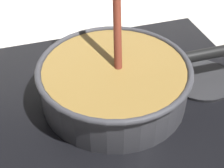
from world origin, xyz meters
The scene contains 4 objects.
hob_plate centered at (0.00, 0.17, 0.01)m, with size 0.56×0.48×0.01m, color black.
burner_ring centered at (0.00, 0.17, 0.02)m, with size 0.19×0.19×0.01m, color #592D0C.
spare_burner centered at (0.18, 0.17, 0.01)m, with size 0.13×0.13×0.01m, color #262628.
cooking_pan centered at (0.00, 0.17, 0.05)m, with size 0.42×0.28×0.30m.
Camera 1 is at (-0.14, -0.27, 0.43)m, focal length 52.92 mm.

